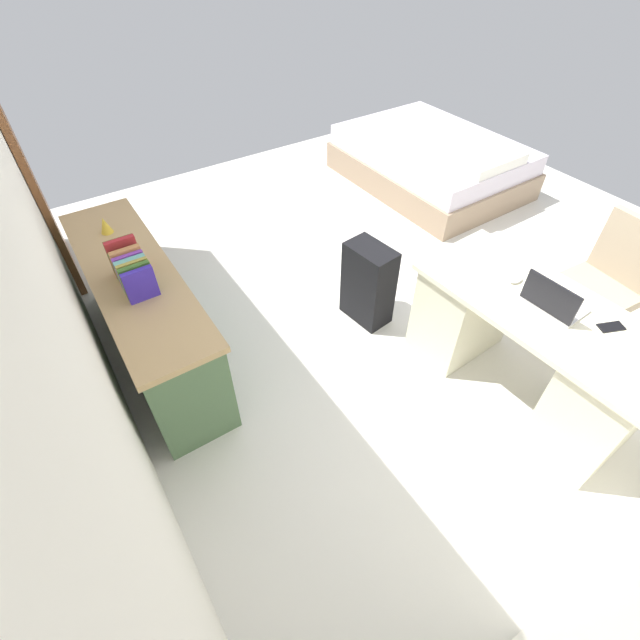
{
  "coord_description": "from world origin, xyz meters",
  "views": [
    {
      "loc": [
        -2.12,
        2.2,
        2.44
      ],
      "look_at": [
        -0.55,
        1.17,
        0.6
      ],
      "focal_mm": 25.41,
      "sensor_mm": 36.0,
      "label": 1
    }
  ],
  "objects_px": {
    "suitcase_black": "(368,284)",
    "computer_mouse": "(516,279)",
    "figurine_small": "(105,225)",
    "desk": "(526,347)",
    "laptop": "(553,301)",
    "office_chair": "(598,293)",
    "cell_phone_near_laptop": "(611,327)",
    "bed": "(431,162)",
    "credenza": "(146,314)"
  },
  "relations": [
    {
      "from": "suitcase_black",
      "to": "computer_mouse",
      "type": "bearing_deg",
      "value": -159.76
    },
    {
      "from": "suitcase_black",
      "to": "figurine_small",
      "type": "relative_size",
      "value": 5.72
    },
    {
      "from": "desk",
      "to": "suitcase_black",
      "type": "relative_size",
      "value": 2.33
    },
    {
      "from": "desk",
      "to": "laptop",
      "type": "relative_size",
      "value": 4.59
    },
    {
      "from": "office_chair",
      "to": "cell_phone_near_laptop",
      "type": "bearing_deg",
      "value": 118.51
    },
    {
      "from": "suitcase_black",
      "to": "desk",
      "type": "bearing_deg",
      "value": -166.93
    },
    {
      "from": "computer_mouse",
      "to": "figurine_small",
      "type": "relative_size",
      "value": 0.91
    },
    {
      "from": "cell_phone_near_laptop",
      "to": "figurine_small",
      "type": "height_order",
      "value": "figurine_small"
    },
    {
      "from": "bed",
      "to": "desk",
      "type": "bearing_deg",
      "value": 147.91
    },
    {
      "from": "laptop",
      "to": "computer_mouse",
      "type": "relative_size",
      "value": 3.2
    },
    {
      "from": "laptop",
      "to": "computer_mouse",
      "type": "distance_m",
      "value": 0.27
    },
    {
      "from": "office_chair",
      "to": "credenza",
      "type": "xyz_separation_m",
      "value": [
        1.55,
        2.62,
        -0.05
      ]
    },
    {
      "from": "desk",
      "to": "cell_phone_near_laptop",
      "type": "bearing_deg",
      "value": -153.83
    },
    {
      "from": "bed",
      "to": "computer_mouse",
      "type": "bearing_deg",
      "value": 145.8
    },
    {
      "from": "office_chair",
      "to": "figurine_small",
      "type": "relative_size",
      "value": 8.55
    },
    {
      "from": "desk",
      "to": "bed",
      "type": "xyz_separation_m",
      "value": [
        2.4,
        -1.5,
        -0.13
      ]
    },
    {
      "from": "credenza",
      "to": "computer_mouse",
      "type": "xyz_separation_m",
      "value": [
        -1.34,
        -1.89,
        0.37
      ]
    },
    {
      "from": "desk",
      "to": "cell_phone_near_laptop",
      "type": "xyz_separation_m",
      "value": [
        -0.3,
        -0.15,
        0.35
      ]
    },
    {
      "from": "office_chair",
      "to": "suitcase_black",
      "type": "height_order",
      "value": "office_chair"
    },
    {
      "from": "cell_phone_near_laptop",
      "to": "desk",
      "type": "bearing_deg",
      "value": 49.04
    },
    {
      "from": "credenza",
      "to": "bed",
      "type": "height_order",
      "value": "credenza"
    },
    {
      "from": "bed",
      "to": "cell_phone_near_laptop",
      "type": "bearing_deg",
      "value": 153.31
    },
    {
      "from": "bed",
      "to": "figurine_small",
      "type": "bearing_deg",
      "value": 95.3
    },
    {
      "from": "bed",
      "to": "laptop",
      "type": "distance_m",
      "value": 2.89
    },
    {
      "from": "credenza",
      "to": "laptop",
      "type": "distance_m",
      "value": 2.49
    },
    {
      "from": "figurine_small",
      "to": "bed",
      "type": "bearing_deg",
      "value": -84.7
    },
    {
      "from": "desk",
      "to": "computer_mouse",
      "type": "bearing_deg",
      "value": -8.75
    },
    {
      "from": "suitcase_black",
      "to": "laptop",
      "type": "relative_size",
      "value": 1.97
    },
    {
      "from": "cell_phone_near_laptop",
      "to": "computer_mouse",
      "type": "bearing_deg",
      "value": 34.42
    },
    {
      "from": "figurine_small",
      "to": "credenza",
      "type": "bearing_deg",
      "value": -179.83
    },
    {
      "from": "office_chair",
      "to": "computer_mouse",
      "type": "height_order",
      "value": "office_chair"
    },
    {
      "from": "laptop",
      "to": "desk",
      "type": "bearing_deg",
      "value": 20.42
    },
    {
      "from": "laptop",
      "to": "cell_phone_near_laptop",
      "type": "height_order",
      "value": "laptop"
    },
    {
      "from": "computer_mouse",
      "to": "suitcase_black",
      "type": "bearing_deg",
      "value": 24.37
    },
    {
      "from": "suitcase_black",
      "to": "cell_phone_near_laptop",
      "type": "relative_size",
      "value": 4.63
    },
    {
      "from": "desk",
      "to": "bed",
      "type": "relative_size",
      "value": 0.77
    },
    {
      "from": "office_chair",
      "to": "bed",
      "type": "height_order",
      "value": "office_chair"
    },
    {
      "from": "computer_mouse",
      "to": "figurine_small",
      "type": "bearing_deg",
      "value": 42.97
    },
    {
      "from": "office_chair",
      "to": "laptop",
      "type": "xyz_separation_m",
      "value": [
        -0.06,
        0.76,
        0.35
      ]
    },
    {
      "from": "desk",
      "to": "credenza",
      "type": "distance_m",
      "value": 2.44
    },
    {
      "from": "desk",
      "to": "figurine_small",
      "type": "bearing_deg",
      "value": 41.61
    },
    {
      "from": "desk",
      "to": "cell_phone_near_laptop",
      "type": "relative_size",
      "value": 10.8
    },
    {
      "from": "credenza",
      "to": "cell_phone_near_laptop",
      "type": "distance_m",
      "value": 2.77
    },
    {
      "from": "credenza",
      "to": "suitcase_black",
      "type": "distance_m",
      "value": 1.55
    },
    {
      "from": "computer_mouse",
      "to": "cell_phone_near_laptop",
      "type": "height_order",
      "value": "computer_mouse"
    },
    {
      "from": "bed",
      "to": "office_chair",
      "type": "bearing_deg",
      "value": 162.72
    },
    {
      "from": "cell_phone_near_laptop",
      "to": "figurine_small",
      "type": "relative_size",
      "value": 1.24
    },
    {
      "from": "office_chair",
      "to": "figurine_small",
      "type": "distance_m",
      "value": 3.35
    },
    {
      "from": "computer_mouse",
      "to": "credenza",
      "type": "bearing_deg",
      "value": 51.87
    },
    {
      "from": "credenza",
      "to": "figurine_small",
      "type": "xyz_separation_m",
      "value": [
        0.5,
        0.0,
        0.42
      ]
    }
  ]
}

